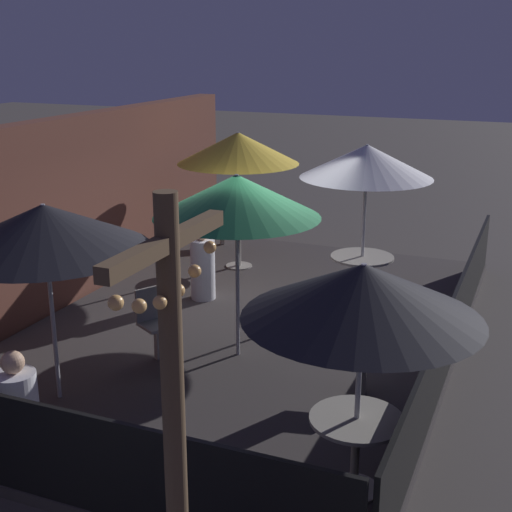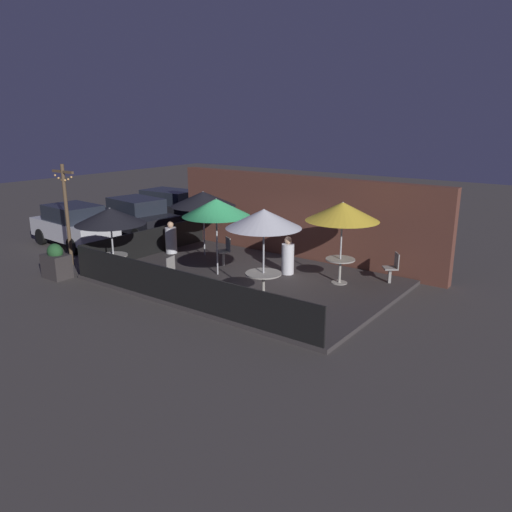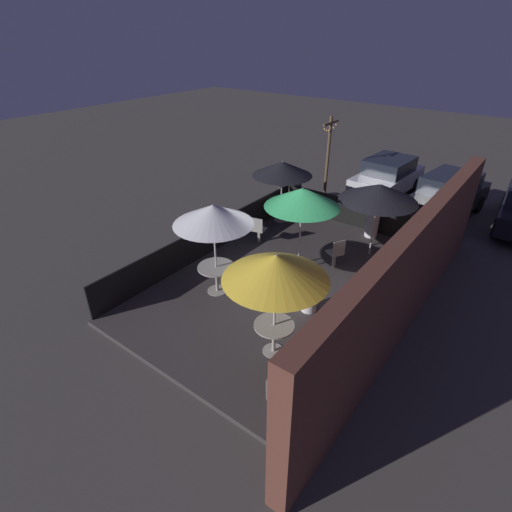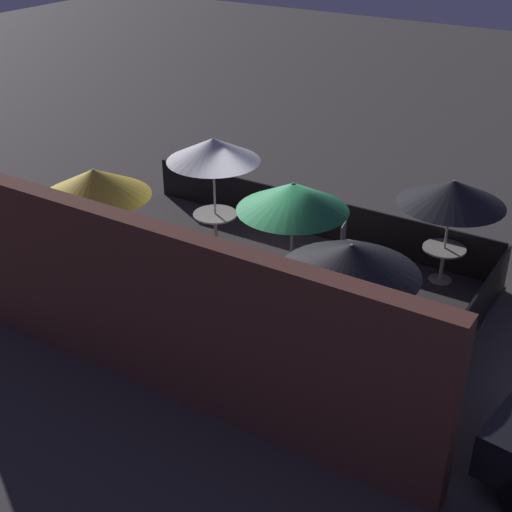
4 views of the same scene
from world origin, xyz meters
The scene contains 18 objects.
ground_plane centered at (0.00, 0.00, 0.00)m, with size 60.00×60.00×0.00m, color #423D3A.
patio_deck centered at (0.00, 0.00, 0.06)m, with size 8.87×5.85×0.12m.
building_wall centered at (0.00, 3.16, 1.49)m, with size 10.47×0.36×2.97m.
fence_front centered at (0.00, -2.88, 0.59)m, with size 8.67×0.05×0.95m.
fence_side_left centered at (-4.39, 0.00, 0.59)m, with size 0.05×5.65×0.95m.
patio_umbrella_0 centered at (1.57, -1.27, 2.36)m, with size 2.00×2.00×2.50m.
patio_umbrella_1 centered at (-3.21, -2.44, 2.07)m, with size 2.10×2.10×2.19m.
patio_umbrella_2 centered at (2.55, 1.26, 2.29)m, with size 2.15×2.15×2.44m.
patio_umbrella_3 centered at (-2.79, 1.19, 2.16)m, with size 2.28×2.28×2.30m.
patio_umbrella_4 centered at (-0.93, -0.26, 2.25)m, with size 2.11×2.11×2.40m.
dining_table_0 centered at (1.57, -1.27, 0.74)m, with size 0.98×0.98×0.77m.
dining_table_1 centered at (-3.21, -2.44, 0.71)m, with size 0.86×0.86×0.75m.
dining_table_2 centered at (2.55, 1.26, 0.72)m, with size 0.87×0.87×0.75m.
patio_chair_0 centered at (-1.30, -2.03, 0.62)m, with size 0.47×0.47×0.92m.
patio_chair_1 centered at (3.81, 2.20, 0.62)m, with size 0.56×0.56×0.92m.
patio_chair_2 centered at (-1.41, 0.70, 0.63)m, with size 0.55×0.55×0.94m.
patron_0 centered at (-3.99, 0.72, 0.63)m, with size 0.53×0.53×1.17m.
patron_1 centered at (0.81, 1.11, 0.66)m, with size 0.46×0.46×1.21m.
Camera 4 is at (-6.76, 10.23, 7.51)m, focal length 50.00 mm.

